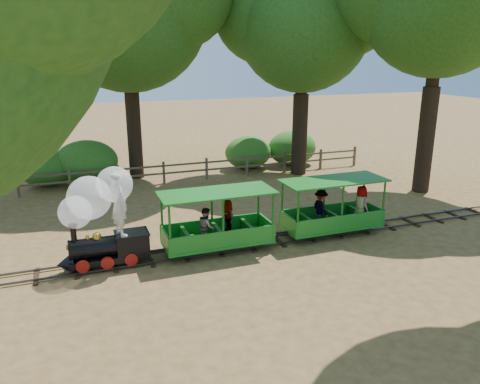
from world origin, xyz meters
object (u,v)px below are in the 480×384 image
object	(u,v)px
fence	(186,169)
locomotive	(99,211)
carriage_rear	(335,211)
carriage_front	(218,226)

from	to	relation	value
fence	locomotive	bearing A→B (deg)	-118.31
carriage_rear	fence	world-z (taller)	carriage_rear
locomotive	fence	xyz separation A→B (m)	(4.28, 7.94, -1.03)
locomotive	carriage_front	xyz separation A→B (m)	(3.31, -0.02, -0.84)
locomotive	carriage_front	distance (m)	3.41
locomotive	fence	size ratio (longest dim) A/B	0.16
carriage_front	carriage_rear	distance (m)	3.91
carriage_rear	carriage_front	bearing A→B (deg)	179.00
carriage_rear	fence	bearing A→B (deg)	110.07
fence	carriage_front	bearing A→B (deg)	-96.97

